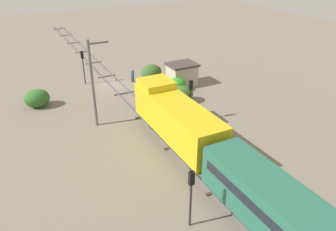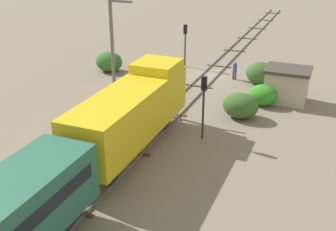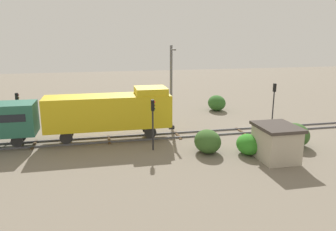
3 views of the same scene
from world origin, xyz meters
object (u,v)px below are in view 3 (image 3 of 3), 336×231
(locomotive, at_px, (111,111))
(worker_near_track, at_px, (284,127))
(traffic_signal_near, at_px, (274,95))
(traffic_signal_far, at_px, (18,106))
(traffic_signal_mid, at_px, (153,116))
(catenary_mast, at_px, (171,83))
(relay_hut, at_px, (276,142))

(locomotive, height_order, worker_near_track, locomotive)
(traffic_signal_near, bearing_deg, traffic_signal_far, 89.13)
(traffic_signal_mid, relative_size, catenary_mast, 0.51)
(locomotive, distance_m, catenary_mast, 8.48)
(traffic_signal_near, xyz_separation_m, catenary_mast, (1.74, 11.23, 1.49))
(traffic_signal_far, relative_size, catenary_mast, 0.49)
(locomotive, bearing_deg, traffic_signal_mid, -136.12)
(locomotive, distance_m, traffic_signal_far, 9.26)
(traffic_signal_near, relative_size, catenary_mast, 0.51)
(locomotive, height_order, catenary_mast, catenary_mast)
(traffic_signal_near, height_order, traffic_signal_far, traffic_signal_near)
(traffic_signal_mid, distance_m, traffic_signal_far, 13.72)
(catenary_mast, height_order, relay_hut, catenary_mast)
(catenary_mast, relative_size, relay_hut, 2.38)
(locomotive, height_order, traffic_signal_far, locomotive)
(traffic_signal_far, bearing_deg, catenary_mast, -84.97)
(traffic_signal_near, xyz_separation_m, traffic_signal_far, (0.40, 26.45, -0.10))
(traffic_signal_mid, xyz_separation_m, traffic_signal_far, (7.00, 11.80, -0.14))
(traffic_signal_mid, relative_size, relay_hut, 1.22)
(locomotive, bearing_deg, relay_hut, -121.73)
(traffic_signal_near, distance_m, traffic_signal_far, 26.46)
(worker_near_track, height_order, relay_hut, relay_hut)
(traffic_signal_near, xyz_separation_m, relay_hut, (-10.70, 5.79, -1.54))
(traffic_signal_mid, bearing_deg, worker_near_track, -85.46)
(traffic_signal_mid, bearing_deg, relay_hut, -114.83)
(traffic_signal_mid, bearing_deg, traffic_signal_near, -65.75)
(traffic_signal_mid, distance_m, relay_hut, 9.89)
(locomotive, height_order, traffic_signal_near, locomotive)
(traffic_signal_near, height_order, catenary_mast, catenary_mast)
(locomotive, distance_m, worker_near_track, 16.15)
(traffic_signal_near, height_order, traffic_signal_mid, traffic_signal_mid)
(traffic_signal_near, relative_size, traffic_signal_mid, 0.98)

